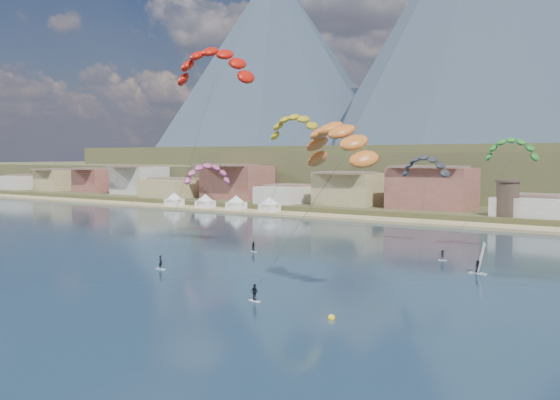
% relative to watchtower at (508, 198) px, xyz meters
% --- Properties ---
extents(ground, '(2400.00, 2400.00, 0.00)m').
position_rel_watchtower_xyz_m(ground, '(-5.00, -114.00, -6.37)').
color(ground, black).
rests_on(ground, ground).
extents(beach, '(2200.00, 12.00, 0.90)m').
position_rel_watchtower_xyz_m(beach, '(-5.00, -8.00, -6.12)').
color(beach, tan).
rests_on(beach, ground).
extents(town, '(400.00, 24.00, 12.00)m').
position_rel_watchtower_xyz_m(town, '(-45.00, 8.00, 1.63)').
color(town, silver).
rests_on(town, ground).
extents(watchtower, '(5.82, 5.82, 8.60)m').
position_rel_watchtower_xyz_m(watchtower, '(0.00, 0.00, 0.00)').
color(watchtower, '#47382D').
rests_on(watchtower, ground).
extents(beach_tents, '(43.40, 6.40, 5.00)m').
position_rel_watchtower_xyz_m(beach_tents, '(-81.25, -8.00, -2.66)').
color(beach_tents, white).
rests_on(beach_tents, ground).
extents(kitesurfer_red, '(14.55, 20.65, 35.70)m').
position_rel_watchtower_xyz_m(kitesurfer_red, '(-23.57, -74.64, 24.92)').
color(kitesurfer_red, silver).
rests_on(kitesurfer_red, ground).
extents(kitesurfer_yellow, '(11.14, 16.72, 25.91)m').
position_rel_watchtower_xyz_m(kitesurfer_yellow, '(-21.18, -55.15, 15.59)').
color(kitesurfer_yellow, silver).
rests_on(kitesurfer_yellow, ground).
extents(kitesurfer_orange, '(12.93, 13.73, 21.66)m').
position_rel_watchtower_xyz_m(kitesurfer_orange, '(9.51, -90.34, 11.76)').
color(kitesurfer_orange, silver).
rests_on(kitesurfer_orange, ground).
extents(kitesurfer_green, '(11.29, 16.18, 21.94)m').
position_rel_watchtower_xyz_m(kitesurfer_green, '(14.87, -45.60, 11.20)').
color(kitesurfer_green, silver).
rests_on(kitesurfer_green, ground).
extents(distant_kite_pink, '(9.17, 9.82, 16.50)m').
position_rel_watchtower_xyz_m(distant_kite_pink, '(-43.45, -54.67, 6.72)').
color(distant_kite_pink, '#262626').
rests_on(distant_kite_pink, ground).
extents(distant_kite_dark, '(9.22, 5.87, 17.95)m').
position_rel_watchtower_xyz_m(distant_kite_dark, '(-0.94, -43.46, 8.50)').
color(distant_kite_dark, '#262626').
rests_on(distant_kite_dark, ground).
extents(windsurfer, '(2.49, 2.72, 4.29)m').
position_rel_watchtower_xyz_m(windsurfer, '(17.63, -66.99, -5.01)').
color(windsurfer, silver).
rests_on(windsurfer, ground).
extents(buoy, '(0.72, 0.72, 0.72)m').
position_rel_watchtower_xyz_m(buoy, '(15.07, -100.74, -6.25)').
color(buoy, yellow).
rests_on(buoy, ground).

